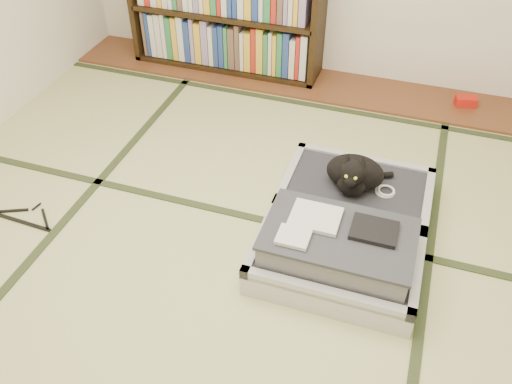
% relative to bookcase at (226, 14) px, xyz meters
% --- Properties ---
extents(floor, '(4.50, 4.50, 0.00)m').
position_rel_bookcase_xyz_m(floor, '(0.77, -2.07, -0.45)').
color(floor, '#C2C281').
rests_on(floor, ground).
extents(wood_strip, '(4.00, 0.50, 0.02)m').
position_rel_bookcase_xyz_m(wood_strip, '(0.77, -0.07, -0.44)').
color(wood_strip, brown).
rests_on(wood_strip, ground).
extents(red_item, '(0.17, 0.12, 0.07)m').
position_rel_bookcase_xyz_m(red_item, '(1.89, -0.04, -0.40)').
color(red_item, red).
rests_on(red_item, wood_strip).
extents(tatami_borders, '(4.00, 4.50, 0.01)m').
position_rel_bookcase_xyz_m(tatami_borders, '(0.77, -1.57, -0.45)').
color(tatami_borders, '#2D381E').
rests_on(tatami_borders, ground).
extents(bookcase, '(1.52, 0.35, 0.98)m').
position_rel_bookcase_xyz_m(bookcase, '(0.00, 0.00, 0.00)').
color(bookcase, black).
rests_on(bookcase, wood_strip).
extents(suitcase, '(0.83, 1.11, 0.33)m').
position_rel_bookcase_xyz_m(suitcase, '(1.32, -1.71, -0.34)').
color(suitcase, '#BCBCC1').
rests_on(suitcase, floor).
extents(cat, '(0.37, 0.37, 0.30)m').
position_rel_bookcase_xyz_m(cat, '(1.30, -1.42, -0.18)').
color(cat, black).
rests_on(cat, suitcase).
extents(cable_coil, '(0.12, 0.12, 0.03)m').
position_rel_bookcase_xyz_m(cable_coil, '(1.48, -1.39, -0.28)').
color(cable_coil, white).
rests_on(cable_coil, suitcase).
extents(hanger, '(0.40, 0.19, 0.01)m').
position_rel_bookcase_xyz_m(hanger, '(-0.45, -2.09, -0.44)').
color(hanger, black).
rests_on(hanger, floor).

